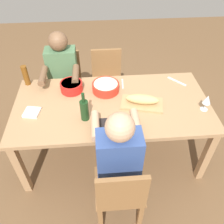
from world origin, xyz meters
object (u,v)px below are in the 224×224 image
diner_near_center (118,158)px  chair_far_center (107,79)px  napkin_stack (32,112)px  serving_bowl_fruit (71,86)px  diner_far_left (63,75)px  chair_far_left (66,81)px  beer_bottle (26,75)px  dining_table (112,110)px  serving_bowl_pasta (106,87)px  wine_glass (207,100)px  cutting_board (142,104)px  bread_loaf (142,99)px  wine_bottle (84,110)px  chair_near_center (120,192)px

diner_near_center → chair_far_center: (0.00, 1.41, -0.21)m
napkin_stack → serving_bowl_fruit: bearing=42.3°
serving_bowl_fruit → napkin_stack: (-0.36, -0.32, -0.04)m
serving_bowl_fruit → napkin_stack: 0.48m
diner_far_left → serving_bowl_fruit: size_ratio=5.27×
chair_far_left → serving_bowl_fruit: 0.65m
chair_far_left → diner_far_left: diner_far_left is taller
diner_near_center → chair_far_center: bearing=90.0°
beer_bottle → napkin_stack: bearing=-75.7°
dining_table → chair_far_left: (-0.53, 0.80, -0.18)m
dining_table → serving_bowl_pasta: size_ratio=6.90×
diner_near_center → wine_glass: bearing=28.0°
dining_table → wine_glass: wine_glass is taller
wine_glass → serving_bowl_fruit: bearing=162.4°
cutting_board → wine_glass: wine_glass is taller
bread_loaf → diner_far_left: bearing=141.6°
chair_far_center → napkin_stack: size_ratio=6.07×
diner_far_left → beer_bottle: (-0.35, -0.21, 0.15)m
diner_near_center → cutting_board: size_ratio=3.00×
diner_far_left → beer_bottle: diner_far_left is taller
bread_loaf → napkin_stack: bearing=-177.6°
serving_bowl_fruit → napkin_stack: bearing=-137.7°
cutting_board → chair_far_left: bearing=134.5°
chair_far_center → chair_far_left: bearing=180.0°
serving_bowl_pasta → bread_loaf: (0.34, -0.25, 0.01)m
serving_bowl_fruit → serving_bowl_pasta: bearing=-5.7°
wine_bottle → napkin_stack: size_ratio=2.07×
dining_table → chair_far_center: 0.82m
cutting_board → wine_glass: size_ratio=2.41×
dining_table → diner_far_left: (-0.53, 0.61, 0.04)m
serving_bowl_pasta → napkin_stack: serving_bowl_pasta is taller
chair_near_center → serving_bowl_pasta: chair_near_center is taller
chair_near_center → chair_far_center: bearing=90.0°
dining_table → diner_far_left: 0.81m
bread_loaf → wine_bottle: 0.57m
serving_bowl_pasta → bread_loaf: bearing=-36.1°
diner_near_center → chair_far_left: 1.52m
diner_far_left → beer_bottle: size_ratio=5.45×
chair_near_center → wine_glass: 1.14m
chair_near_center → serving_bowl_pasta: size_ratio=3.06×
diner_near_center → diner_far_left: same height
diner_far_left → wine_glass: 1.60m
diner_far_left → serving_bowl_fruit: 0.40m
chair_near_center → diner_far_left: size_ratio=0.71×
chair_far_left → beer_bottle: (-0.35, -0.40, 0.37)m
chair_far_left → napkin_stack: size_ratio=6.07×
cutting_board → napkin_stack: 1.05m
serving_bowl_pasta → bread_loaf: 0.42m
dining_table → bread_loaf: size_ratio=5.99×
dining_table → beer_bottle: size_ratio=8.71×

